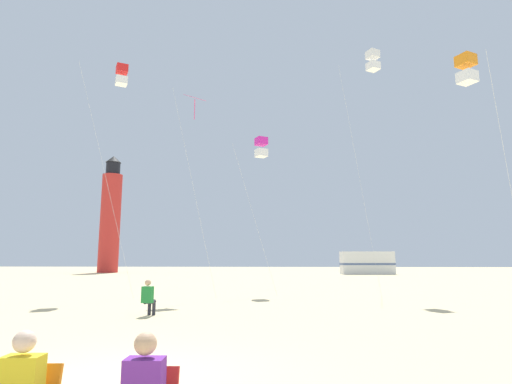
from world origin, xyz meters
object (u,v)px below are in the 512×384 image
object	(u,v)px
kite_box_magenta	(261,147)
kite_box_white	(373,61)
kite_box_scarlet	(122,76)
rv_van_white	(367,263)
kite_flyer_standing	(149,297)
kite_box_orange	(467,69)
lighthouse_distant	(110,217)
kite_diamond_rainbow	(195,105)

from	to	relation	value
kite_box_magenta	kite_box_white	bearing A→B (deg)	-7.73
kite_box_scarlet	rv_van_white	size ratio (longest dim) A/B	1.89
kite_flyer_standing	kite_box_white	size ratio (longest dim) A/B	0.09
kite_box_magenta	kite_box_orange	size ratio (longest dim) A/B	0.90
kite_box_magenta	rv_van_white	bearing A→B (deg)	69.22
kite_flyer_standing	kite_box_white	xyz separation A→B (m)	(9.51, 8.99, 12.30)
kite_box_white	rv_van_white	bearing A→B (deg)	80.68
kite_flyer_standing	lighthouse_distant	xyz separation A→B (m)	(-20.49, 44.46, 7.22)
kite_flyer_standing	kite_box_orange	xyz separation A→B (m)	(11.62, 2.33, 8.56)
lighthouse_distant	rv_van_white	size ratio (longest dim) A/B	2.54
kite_box_orange	rv_van_white	size ratio (longest dim) A/B	1.48
kite_flyer_standing	kite_box_scarlet	size ratio (longest dim) A/B	0.09
kite_box_white	kite_box_scarlet	world-z (taller)	kite_box_white
rv_van_white	kite_diamond_rainbow	bearing A→B (deg)	-118.76
kite_box_orange	lighthouse_distant	size ratio (longest dim) A/B	0.58
lighthouse_distant	kite_diamond_rainbow	bearing A→B (deg)	-61.56
kite_diamond_rainbow	kite_box_scarlet	bearing A→B (deg)	171.39
kite_box_white	kite_box_scarlet	xyz separation A→B (m)	(-14.04, -1.29, -1.02)
kite_flyer_standing	lighthouse_distant	world-z (taller)	lighthouse_distant
lighthouse_distant	rv_van_white	bearing A→B (deg)	-6.87
kite_diamond_rainbow	rv_van_white	bearing A→B (deg)	65.88
kite_diamond_rainbow	lighthouse_distant	bearing A→B (deg)	118.44
kite_box_scarlet	kite_box_magenta	bearing A→B (deg)	15.80
kite_flyer_standing	kite_diamond_rainbow	size ratio (longest dim) A/B	0.11
kite_diamond_rainbow	lighthouse_distant	size ratio (longest dim) A/B	0.62
kite_diamond_rainbow	kite_box_magenta	bearing A→B (deg)	40.16
kite_box_white	kite_flyer_standing	bearing A→B (deg)	-136.62
kite_diamond_rainbow	kite_box_magenta	world-z (taller)	kite_diamond_rainbow
kite_diamond_rainbow	kite_box_orange	world-z (taller)	kite_diamond_rainbow
kite_flyer_standing	rv_van_white	distance (m)	42.81
lighthouse_distant	rv_van_white	xyz separation A→B (m)	(35.12, -4.23, -6.45)
kite_box_white	kite_box_scarlet	distance (m)	14.14
kite_box_magenta	kite_diamond_rainbow	bearing A→B (deg)	-139.84
kite_diamond_rainbow	kite_box_scarlet	world-z (taller)	kite_box_scarlet
kite_flyer_standing	kite_box_orange	distance (m)	14.62
kite_diamond_rainbow	kite_box_magenta	distance (m)	4.64
kite_diamond_rainbow	rv_van_white	world-z (taller)	kite_diamond_rainbow
kite_diamond_rainbow	rv_van_white	size ratio (longest dim) A/B	1.58
kite_flyer_standing	kite_box_magenta	bearing A→B (deg)	-99.90
kite_diamond_rainbow	rv_van_white	distance (m)	37.32
kite_box_magenta	kite_flyer_standing	bearing A→B (deg)	-107.53
kite_box_magenta	kite_box_white	size ratio (longest dim) A/B	0.65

